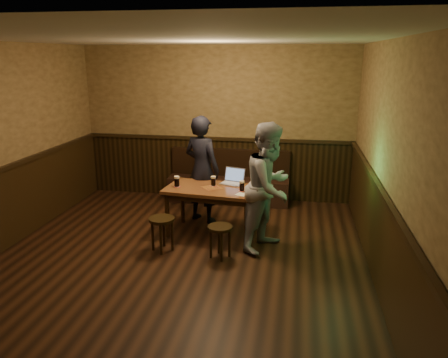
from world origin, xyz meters
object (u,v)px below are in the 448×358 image
person_suit (202,169)px  person_grey (270,187)px  stool_right (220,232)px  pint_left (177,181)px  laptop (233,180)px  pint_mid (213,181)px  bench (229,185)px  pub_table (212,194)px  stool_left (162,224)px  pint_right (242,186)px

person_suit → person_grey: person_grey is taller
person_grey → stool_right: bearing=151.5°
pint_left → laptop: laptop is taller
pint_mid → bench: bearing=90.1°
pub_table → stool_right: 0.88m
stool_left → stool_right: 0.83m
bench → pint_right: bench is taller
stool_right → pint_right: bearing=75.1°
pub_table → pint_mid: bearing=94.9°
stool_left → pint_left: 0.80m
pint_right → laptop: bearing=117.2°
stool_left → stool_right: (0.83, -0.08, -0.03)m
stool_right → person_suit: size_ratio=0.26×
bench → pint_mid: 1.54m
pint_right → person_suit: size_ratio=0.09×
bench → stool_right: size_ratio=4.92×
stool_left → pint_right: size_ratio=3.15×
stool_left → stool_right: bearing=-5.4°
bench → pub_table: bench is taller
pint_left → person_grey: 1.44m
pint_mid → laptop: laptop is taller
stool_left → pint_mid: pint_mid is taller
pint_right → laptop: laptop is taller
pint_left → person_suit: (0.26, 0.54, 0.06)m
pub_table → stool_right: size_ratio=3.20×
pint_left → person_suit: size_ratio=0.09×
person_suit → pint_right: bearing=164.6°
pint_mid → person_grey: 0.99m
stool_right → person_suit: (-0.53, 1.30, 0.51)m
bench → laptop: (0.27, -1.28, 0.47)m
bench → pint_left: 1.75m
pint_right → person_grey: 0.51m
bench → laptop: 1.39m
person_grey → laptop: bearing=69.4°
pint_right → person_grey: (0.42, -0.28, 0.09)m
bench → pub_table: bearing=-90.0°
stool_left → pint_left: (0.03, 0.68, 0.42)m
bench → pint_right: bearing=-74.4°
pub_table → stool_right: pub_table is taller
pint_right → stool_left: bearing=-148.0°
stool_right → person_grey: (0.61, 0.43, 0.53)m
pub_table → pint_mid: size_ratio=9.46×
pint_left → person_grey: bearing=-13.0°
stool_right → bench: bearing=96.5°
bench → pint_right: (0.46, -1.63, 0.49)m
bench → person_grey: size_ratio=1.24×
bench → pint_left: bearing=-108.3°
pub_table → person_grey: size_ratio=0.80×
pint_mid → pint_right: size_ratio=0.99×
pint_left → person_grey: (1.40, -0.32, 0.08)m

